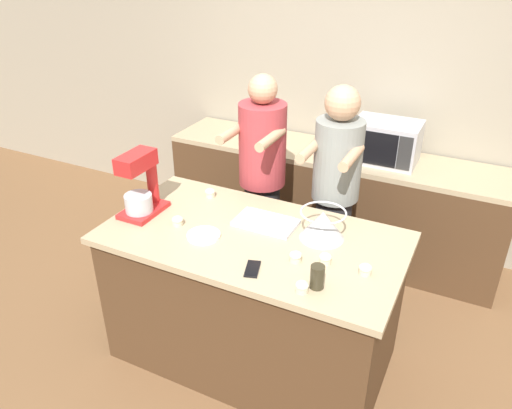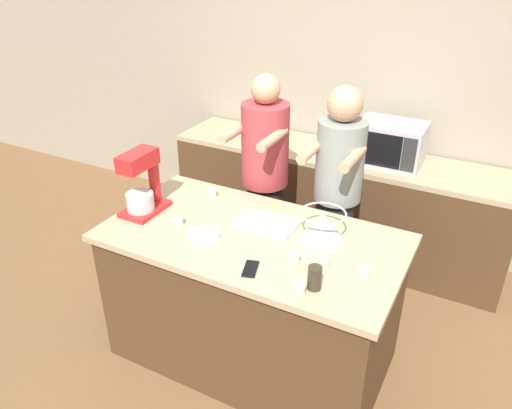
# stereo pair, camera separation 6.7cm
# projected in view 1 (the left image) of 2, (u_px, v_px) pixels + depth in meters

# --- Properties ---
(ground_plane) EXTENTS (16.00, 16.00, 0.00)m
(ground_plane) POSITION_uv_depth(u_px,v_px,m) (253.00, 353.00, 3.34)
(ground_plane) COLOR brown
(back_wall) EXTENTS (10.00, 0.06, 2.70)m
(back_wall) POSITION_uv_depth(u_px,v_px,m) (352.00, 87.00, 4.14)
(back_wall) COLOR gray
(back_wall) RESTS_ON ground_plane
(island_counter) EXTENTS (1.75, 0.94, 0.93)m
(island_counter) POSITION_uv_depth(u_px,v_px,m) (253.00, 298.00, 3.11)
(island_counter) COLOR #4C331E
(island_counter) RESTS_ON ground_plane
(back_counter) EXTENTS (2.80, 0.60, 0.90)m
(back_counter) POSITION_uv_depth(u_px,v_px,m) (330.00, 200.00, 4.30)
(back_counter) COLOR #4C331E
(back_counter) RESTS_ON ground_plane
(person_left) EXTENTS (0.34, 0.50, 1.68)m
(person_left) POSITION_uv_depth(u_px,v_px,m) (262.00, 185.00, 3.57)
(person_left) COLOR #232328
(person_left) RESTS_ON ground_plane
(person_right) EXTENTS (0.33, 0.50, 1.67)m
(person_right) POSITION_uv_depth(u_px,v_px,m) (334.00, 200.00, 3.36)
(person_right) COLOR #232328
(person_right) RESTS_ON ground_plane
(stand_mixer) EXTENTS (0.20, 0.30, 0.40)m
(stand_mixer) POSITION_uv_depth(u_px,v_px,m) (141.00, 187.00, 3.05)
(stand_mixer) COLOR red
(stand_mixer) RESTS_ON island_counter
(mixing_bowl) EXTENTS (0.27, 0.27, 0.17)m
(mixing_bowl) POSITION_uv_depth(u_px,v_px,m) (323.00, 224.00, 2.83)
(mixing_bowl) COLOR #BCBCC1
(mixing_bowl) RESTS_ON island_counter
(baking_tray) EXTENTS (0.37, 0.22, 0.04)m
(baking_tray) POSITION_uv_depth(u_px,v_px,m) (266.00, 222.00, 2.99)
(baking_tray) COLOR #BCBCC1
(baking_tray) RESTS_ON island_counter
(microwave_oven) EXTENTS (0.50, 0.36, 0.32)m
(microwave_oven) POSITION_uv_depth(u_px,v_px,m) (386.00, 142.00, 3.84)
(microwave_oven) COLOR #B7B7BC
(microwave_oven) RESTS_ON back_counter
(cell_phone) EXTENTS (0.11, 0.16, 0.01)m
(cell_phone) POSITION_uv_depth(u_px,v_px,m) (252.00, 269.00, 2.59)
(cell_phone) COLOR black
(cell_phone) RESTS_ON island_counter
(drinking_glass) EXTENTS (0.07, 0.07, 0.13)m
(drinking_glass) POSITION_uv_depth(u_px,v_px,m) (317.00, 277.00, 2.44)
(drinking_glass) COLOR #332D1E
(drinking_glass) RESTS_ON island_counter
(small_plate) EXTENTS (0.20, 0.20, 0.02)m
(small_plate) POSITION_uv_depth(u_px,v_px,m) (204.00, 235.00, 2.87)
(small_plate) COLOR white
(small_plate) RESTS_ON island_counter
(cupcake_0) EXTENTS (0.07, 0.07, 0.06)m
(cupcake_0) POSITION_uv_depth(u_px,v_px,m) (210.00, 193.00, 3.31)
(cupcake_0) COLOR beige
(cupcake_0) RESTS_ON island_counter
(cupcake_1) EXTENTS (0.07, 0.07, 0.06)m
(cupcake_1) POSITION_uv_depth(u_px,v_px,m) (302.00, 287.00, 2.42)
(cupcake_1) COLOR beige
(cupcake_1) RESTS_ON island_counter
(cupcake_2) EXTENTS (0.07, 0.07, 0.06)m
(cupcake_2) POSITION_uv_depth(u_px,v_px,m) (365.00, 269.00, 2.55)
(cupcake_2) COLOR beige
(cupcake_2) RESTS_ON island_counter
(cupcake_3) EXTENTS (0.07, 0.07, 0.06)m
(cupcake_3) POSITION_uv_depth(u_px,v_px,m) (296.00, 257.00, 2.65)
(cupcake_3) COLOR beige
(cupcake_3) RESTS_ON island_counter
(cupcake_4) EXTENTS (0.07, 0.07, 0.06)m
(cupcake_4) POSITION_uv_depth(u_px,v_px,m) (325.00, 259.00, 2.63)
(cupcake_4) COLOR beige
(cupcake_4) RESTS_ON island_counter
(cupcake_5) EXTENTS (0.07, 0.07, 0.06)m
(cupcake_5) POSITION_uv_depth(u_px,v_px,m) (178.00, 221.00, 2.98)
(cupcake_5) COLOR beige
(cupcake_5) RESTS_ON island_counter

